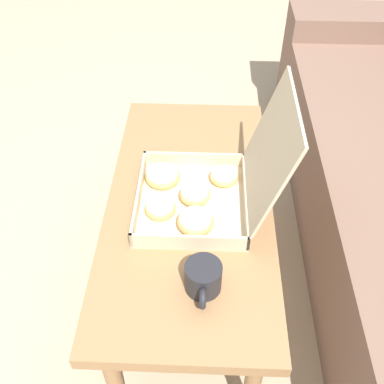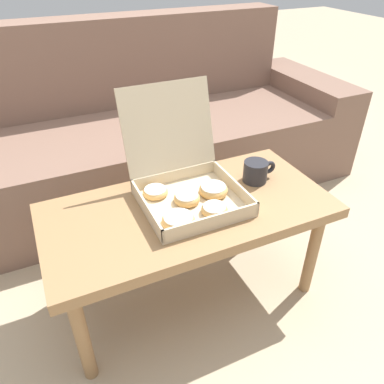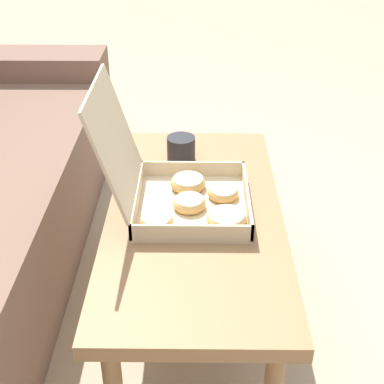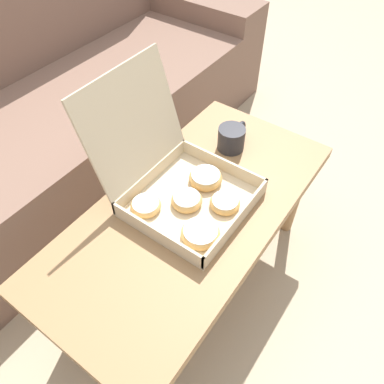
{
  "view_description": "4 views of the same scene",
  "coord_description": "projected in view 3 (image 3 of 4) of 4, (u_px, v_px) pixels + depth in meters",
  "views": [
    {
      "loc": [
        0.92,
        -0.03,
        1.38
      ],
      "look_at": [
        0.02,
        -0.07,
        0.48
      ],
      "focal_mm": 42.0,
      "sensor_mm": 36.0,
      "label": 1
    },
    {
      "loc": [
        -0.43,
        -1.02,
        1.19
      ],
      "look_at": [
        0.02,
        -0.07,
        0.48
      ],
      "focal_mm": 35.0,
      "sensor_mm": 36.0,
      "label": 2
    },
    {
      "loc": [
        -1.24,
        -0.08,
        1.26
      ],
      "look_at": [
        0.02,
        -0.07,
        0.48
      ],
      "focal_mm": 50.0,
      "sensor_mm": 36.0,
      "label": 3
    },
    {
      "loc": [
        -0.57,
        -0.49,
        1.28
      ],
      "look_at": [
        0.02,
        -0.07,
        0.48
      ],
      "focal_mm": 35.0,
      "sensor_mm": 36.0,
      "label": 4
    }
  ],
  "objects": [
    {
      "name": "pastry_box",
      "position": [
        180.0,
        190.0,
        1.46
      ],
      "size": [
        0.34,
        0.41,
        0.36
      ],
      "color": "beige",
      "rests_on": "coffee_table"
    },
    {
      "name": "ground_plane",
      "position": [
        171.0,
        322.0,
        1.71
      ],
      "size": [
        12.0,
        12.0,
        0.0
      ],
      "primitive_type": "plane",
      "color": "tan"
    },
    {
      "name": "coffee_table",
      "position": [
        195.0,
        225.0,
        1.51
      ],
      "size": [
        1.0,
        0.48,
        0.43
      ],
      "color": "#997047",
      "rests_on": "ground_plane"
    },
    {
      "name": "coffee_mug",
      "position": [
        181.0,
        148.0,
        1.72
      ],
      "size": [
        0.13,
        0.09,
        0.08
      ],
      "color": "#232328",
      "rests_on": "coffee_table"
    }
  ]
}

